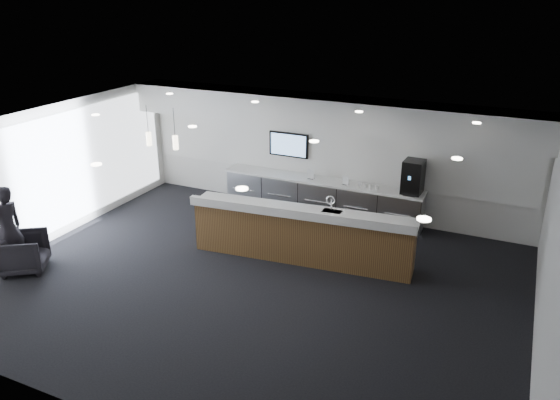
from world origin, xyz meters
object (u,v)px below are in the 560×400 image
at_px(coffee_machine, 413,177).
at_px(armchair, 24,253).
at_px(service_counter, 302,234).
at_px(lounge_guest, 8,230).

height_order(coffee_machine, armchair, coffee_machine).
bearing_deg(coffee_machine, service_counter, -123.58).
distance_m(service_counter, lounge_guest, 5.85).
height_order(service_counter, armchair, service_counter).
xyz_separation_m(service_counter, armchair, (-4.88, -2.78, -0.19)).
bearing_deg(armchair, coffee_machine, -86.15).
bearing_deg(service_counter, armchair, -155.98).
bearing_deg(armchair, service_counter, -94.54).
relative_size(armchair, lounge_guest, 0.47).
bearing_deg(service_counter, lounge_guest, -156.07).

